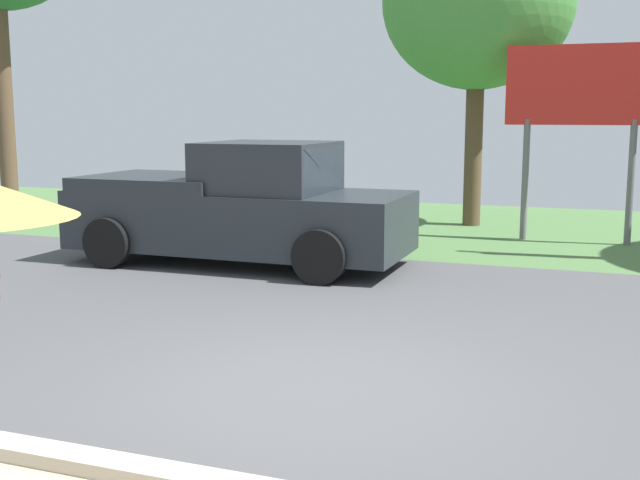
# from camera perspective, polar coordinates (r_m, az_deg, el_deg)

# --- Properties ---
(ground_plane) EXTENTS (40.00, 22.00, 0.20)m
(ground_plane) POSITION_cam_1_polar(r_m,az_deg,el_deg) (9.57, 5.76, -5.15)
(ground_plane) COLOR #4C4C4F
(pickup_truck) EXTENTS (5.20, 2.28, 1.88)m
(pickup_truck) POSITION_cam_1_polar(r_m,az_deg,el_deg) (12.21, -5.74, 2.35)
(pickup_truck) COLOR #23282D
(pickup_truck) RESTS_ON ground_plane
(roadside_billboard) EXTENTS (2.60, 0.12, 3.50)m
(roadside_billboard) POSITION_cam_1_polar(r_m,az_deg,el_deg) (14.81, 18.36, 9.64)
(roadside_billboard) COLOR slate
(roadside_billboard) RESTS_ON ground_plane
(tree_left_far) EXTENTS (3.82, 3.82, 6.24)m
(tree_left_far) POSITION_cam_1_polar(r_m,az_deg,el_deg) (16.71, 11.35, 16.47)
(tree_left_far) COLOR brown
(tree_left_far) RESTS_ON ground_plane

